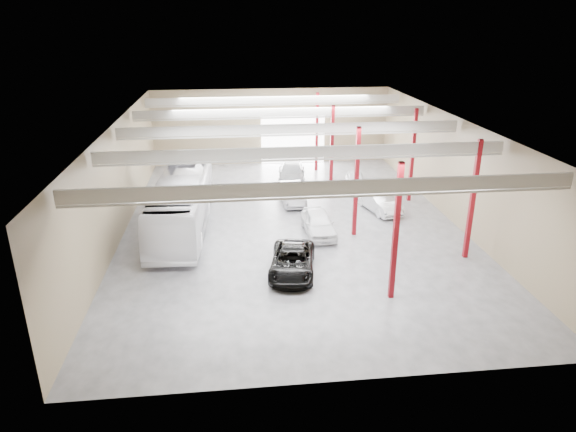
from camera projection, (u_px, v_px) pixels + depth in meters
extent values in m
cube|color=#4E4F54|center=(292.00, 225.00, 34.62)|extent=(22.00, 32.00, 0.01)
cube|color=#ADADA8|center=(292.00, 122.00, 32.08)|extent=(22.00, 32.00, 0.12)
cube|color=brown|center=(272.00, 127.00, 48.16)|extent=(22.00, 0.12, 7.00)
cube|color=brown|center=(345.00, 302.00, 18.53)|extent=(22.00, 0.12, 7.00)
cube|color=brown|center=(118.00, 181.00, 32.19)|extent=(0.12, 32.00, 7.00)
cube|color=brown|center=(454.00, 170.00, 34.50)|extent=(0.12, 32.00, 7.00)
cube|color=white|center=(293.00, 137.00, 48.59)|extent=(6.00, 0.20, 5.00)
cube|color=maroon|center=(396.00, 233.00, 24.48)|extent=(0.25, 0.25, 7.00)
cube|color=maroon|center=(356.00, 183.00, 31.89)|extent=(0.25, 0.25, 7.00)
cube|color=maroon|center=(332.00, 151.00, 39.30)|extent=(0.25, 0.25, 7.00)
cube|color=maroon|center=(317.00, 132.00, 45.78)|extent=(0.25, 0.25, 7.00)
cube|color=maroon|center=(472.00, 201.00, 28.78)|extent=(0.25, 0.25, 7.00)
cube|color=maroon|center=(412.00, 156.00, 38.04)|extent=(0.25, 0.25, 7.00)
cube|color=#B9B8B3|center=(327.00, 188.00, 21.13)|extent=(21.60, 0.15, 0.60)
cube|color=#B9B8B3|center=(327.00, 197.00, 21.27)|extent=(21.60, 0.10, 0.10)
cube|color=#B9B8B3|center=(306.00, 152.00, 26.68)|extent=(21.60, 0.15, 0.60)
cube|color=#B9B8B3|center=(306.00, 160.00, 26.83)|extent=(21.60, 0.10, 0.10)
cube|color=#B9B8B3|center=(292.00, 129.00, 32.24)|extent=(21.60, 0.15, 0.60)
cube|color=#B9B8B3|center=(292.00, 135.00, 32.38)|extent=(21.60, 0.10, 0.10)
cube|color=#B9B8B3|center=(282.00, 112.00, 37.79)|extent=(21.60, 0.15, 0.60)
cube|color=#B9B8B3|center=(282.00, 118.00, 37.94)|extent=(21.60, 0.10, 0.10)
cube|color=#B9B8B3|center=(275.00, 100.00, 43.35)|extent=(21.60, 0.15, 0.60)
cube|color=#B9B8B3|center=(275.00, 105.00, 43.49)|extent=(21.60, 0.10, 0.10)
imported|color=white|center=(182.00, 203.00, 33.42)|extent=(3.59, 13.07, 3.61)
imported|color=black|center=(292.00, 261.00, 27.90)|extent=(3.21, 5.43, 1.42)
imported|color=white|center=(318.00, 223.00, 32.93)|extent=(1.91, 4.52, 1.53)
imported|color=#9E9EA2|center=(292.00, 193.00, 38.57)|extent=(1.80, 4.57, 1.48)
imported|color=slate|center=(292.00, 173.00, 43.43)|extent=(2.85, 5.65, 1.57)
imported|color=silver|center=(379.00, 201.00, 36.89)|extent=(2.59, 4.76, 1.49)
imported|color=white|center=(355.00, 181.00, 41.67)|extent=(2.33, 4.14, 1.33)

